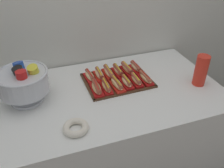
# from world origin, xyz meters

# --- Properties ---
(ground_plane) EXTENTS (10.00, 10.00, 0.00)m
(ground_plane) POSITION_xyz_m (0.00, 0.00, 0.00)
(ground_plane) COLOR #4C4238
(buffet_table) EXTENTS (1.61, 0.91, 0.77)m
(buffet_table) POSITION_xyz_m (0.00, 0.00, 0.40)
(buffet_table) COLOR white
(buffet_table) RESTS_ON ground_plane
(serving_tray) EXTENTS (0.49, 0.37, 0.01)m
(serving_tray) POSITION_xyz_m (0.12, 0.10, 0.77)
(serving_tray) COLOR #472B19
(serving_tray) RESTS_ON buffet_table
(hot_dog_0) EXTENTS (0.07, 0.17, 0.06)m
(hot_dog_0) POSITION_xyz_m (-0.07, 0.02, 0.81)
(hot_dog_0) COLOR #B21414
(hot_dog_0) RESTS_ON serving_tray
(hot_dog_1) EXTENTS (0.06, 0.17, 0.06)m
(hot_dog_1) POSITION_xyz_m (0.00, 0.02, 0.80)
(hot_dog_1) COLOR #B21414
(hot_dog_1) RESTS_ON serving_tray
(hot_dog_2) EXTENTS (0.08, 0.19, 0.06)m
(hot_dog_2) POSITION_xyz_m (0.08, 0.02, 0.80)
(hot_dog_2) COLOR red
(hot_dog_2) RESTS_ON serving_tray
(hot_dog_3) EXTENTS (0.06, 0.15, 0.06)m
(hot_dog_3) POSITION_xyz_m (0.15, 0.02, 0.80)
(hot_dog_3) COLOR #B21414
(hot_dog_3) RESTS_ON serving_tray
(hot_dog_4) EXTENTS (0.06, 0.15, 0.06)m
(hot_dog_4) POSITION_xyz_m (0.23, 0.02, 0.80)
(hot_dog_4) COLOR #B21414
(hot_dog_4) RESTS_ON serving_tray
(hot_dog_5) EXTENTS (0.07, 0.17, 0.06)m
(hot_dog_5) POSITION_xyz_m (0.30, 0.03, 0.80)
(hot_dog_5) COLOR #B21414
(hot_dog_5) RESTS_ON serving_tray
(hot_dog_6) EXTENTS (0.08, 0.16, 0.06)m
(hot_dog_6) POSITION_xyz_m (-0.07, 0.18, 0.80)
(hot_dog_6) COLOR red
(hot_dog_6) RESTS_ON serving_tray
(hot_dog_7) EXTENTS (0.07, 0.16, 0.06)m
(hot_dog_7) POSITION_xyz_m (0.00, 0.18, 0.80)
(hot_dog_7) COLOR red
(hot_dog_7) RESTS_ON serving_tray
(hot_dog_8) EXTENTS (0.07, 0.18, 0.06)m
(hot_dog_8) POSITION_xyz_m (0.08, 0.19, 0.80)
(hot_dog_8) COLOR red
(hot_dog_8) RESTS_ON serving_tray
(hot_dog_9) EXTENTS (0.06, 0.16, 0.06)m
(hot_dog_9) POSITION_xyz_m (0.15, 0.19, 0.80)
(hot_dog_9) COLOR red
(hot_dog_9) RESTS_ON serving_tray
(hot_dog_10) EXTENTS (0.07, 0.17, 0.06)m
(hot_dog_10) POSITION_xyz_m (0.23, 0.19, 0.81)
(hot_dog_10) COLOR #B21414
(hot_dog_10) RESTS_ON serving_tray
(hot_dog_11) EXTENTS (0.07, 0.15, 0.06)m
(hot_dog_11) POSITION_xyz_m (0.30, 0.19, 0.80)
(hot_dog_11) COLOR #B21414
(hot_dog_11) RESTS_ON serving_tray
(punch_bowl) EXTENTS (0.32, 0.32, 0.26)m
(punch_bowl) POSITION_xyz_m (-0.53, 0.08, 0.92)
(punch_bowl) COLOR silver
(punch_bowl) RESTS_ON buffet_table
(cup_stack) EXTENTS (0.09, 0.09, 0.23)m
(cup_stack) POSITION_xyz_m (0.66, -0.12, 0.88)
(cup_stack) COLOR red
(cup_stack) RESTS_ON buffet_table
(donut) EXTENTS (0.15, 0.15, 0.04)m
(donut) POSITION_xyz_m (-0.28, -0.30, 0.79)
(donut) COLOR silver
(donut) RESTS_ON buffet_table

